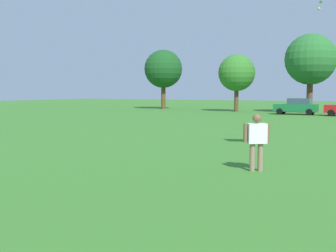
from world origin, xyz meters
TOP-DOWN VIEW (x-y plane):
  - ground_plane at (0.00, 30.00)m, footprint 160.00×160.00m
  - adult_bystander at (1.04, 14.37)m, footprint 0.70×0.58m
  - parked_car_green_0 at (-3.32, 46.51)m, footprint 4.30×2.02m
  - tree_far_left at (-21.89, 52.40)m, footprint 5.11×5.11m
  - tree_center at (-10.82, 49.79)m, footprint 4.31×4.31m
  - tree_far_right at (-2.62, 50.26)m, footprint 5.56×5.56m

SIDE VIEW (x-z plane):
  - ground_plane at x=0.00m, z-range 0.00..0.00m
  - parked_car_green_0 at x=-3.32m, z-range 0.02..1.70m
  - adult_bystander at x=1.04m, z-range 0.16..1.89m
  - tree_center at x=-10.82m, z-range 1.18..7.89m
  - tree_far_left at x=-21.89m, z-range 1.39..9.35m
  - tree_far_right at x=-2.62m, z-range 1.52..10.18m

